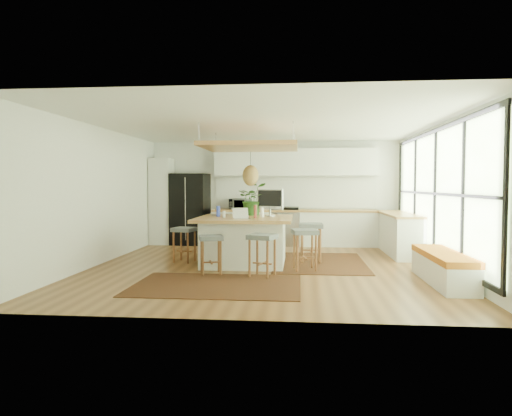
# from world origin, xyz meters

# --- Properties ---
(floor) EXTENTS (7.00, 7.00, 0.00)m
(floor) POSITION_xyz_m (0.00, 0.00, 0.00)
(floor) COLOR brown
(floor) RESTS_ON ground
(ceiling) EXTENTS (7.00, 7.00, 0.00)m
(ceiling) POSITION_xyz_m (0.00, 0.00, 2.70)
(ceiling) COLOR white
(ceiling) RESTS_ON ground
(wall_back) EXTENTS (6.50, 0.00, 6.50)m
(wall_back) POSITION_xyz_m (0.00, 3.50, 1.35)
(wall_back) COLOR white
(wall_back) RESTS_ON ground
(wall_front) EXTENTS (6.50, 0.00, 6.50)m
(wall_front) POSITION_xyz_m (0.00, -3.50, 1.35)
(wall_front) COLOR white
(wall_front) RESTS_ON ground
(wall_left) EXTENTS (0.00, 7.00, 7.00)m
(wall_left) POSITION_xyz_m (-3.25, 0.00, 1.35)
(wall_left) COLOR white
(wall_left) RESTS_ON ground
(wall_right) EXTENTS (0.00, 7.00, 7.00)m
(wall_right) POSITION_xyz_m (3.25, 0.00, 1.35)
(wall_right) COLOR white
(wall_right) RESTS_ON ground
(window_wall) EXTENTS (0.10, 6.20, 2.60)m
(window_wall) POSITION_xyz_m (3.22, 0.00, 1.40)
(window_wall) COLOR black
(window_wall) RESTS_ON wall_right
(pantry) EXTENTS (0.55, 0.60, 2.25)m
(pantry) POSITION_xyz_m (-2.95, 3.18, 1.12)
(pantry) COLOR silver
(pantry) RESTS_ON floor
(back_counter_base) EXTENTS (4.20, 0.60, 0.88)m
(back_counter_base) POSITION_xyz_m (0.55, 3.18, 0.44)
(back_counter_base) COLOR silver
(back_counter_base) RESTS_ON floor
(back_counter_top) EXTENTS (4.24, 0.64, 0.05)m
(back_counter_top) POSITION_xyz_m (0.55, 3.18, 0.90)
(back_counter_top) COLOR #A26F39
(back_counter_top) RESTS_ON back_counter_base
(backsplash) EXTENTS (4.20, 0.02, 0.80)m
(backsplash) POSITION_xyz_m (0.55, 3.48, 1.35)
(backsplash) COLOR white
(backsplash) RESTS_ON wall_back
(upper_cabinets) EXTENTS (4.20, 0.34, 0.70)m
(upper_cabinets) POSITION_xyz_m (0.55, 3.32, 2.15)
(upper_cabinets) COLOR silver
(upper_cabinets) RESTS_ON wall_back
(range) EXTENTS (0.76, 0.62, 1.00)m
(range) POSITION_xyz_m (0.30, 3.18, 0.50)
(range) COLOR #A5A5AA
(range) RESTS_ON floor
(right_counter_base) EXTENTS (0.60, 2.50, 0.88)m
(right_counter_base) POSITION_xyz_m (2.93, 2.00, 0.44)
(right_counter_base) COLOR silver
(right_counter_base) RESTS_ON floor
(right_counter_top) EXTENTS (0.64, 2.54, 0.05)m
(right_counter_top) POSITION_xyz_m (2.93, 2.00, 0.90)
(right_counter_top) COLOR #A26F39
(right_counter_top) RESTS_ON right_counter_base
(window_bench) EXTENTS (0.52, 2.00, 0.50)m
(window_bench) POSITION_xyz_m (2.95, -1.20, 0.25)
(window_bench) COLOR silver
(window_bench) RESTS_ON floor
(ceiling_panel) EXTENTS (1.86, 1.86, 0.80)m
(ceiling_panel) POSITION_xyz_m (-0.30, 0.40, 2.05)
(ceiling_panel) COLOR #A26F39
(ceiling_panel) RESTS_ON ceiling
(rug_near) EXTENTS (2.60, 1.80, 0.01)m
(rug_near) POSITION_xyz_m (-0.61, -1.70, 0.01)
(rug_near) COLOR black
(rug_near) RESTS_ON floor
(rug_right) EXTENTS (1.80, 2.60, 0.01)m
(rug_right) POSITION_xyz_m (1.08, 0.57, 0.01)
(rug_right) COLOR black
(rug_right) RESTS_ON floor
(fridge) EXTENTS (0.98, 0.80, 1.85)m
(fridge) POSITION_xyz_m (-2.19, 3.16, 0.93)
(fridge) COLOR black
(fridge) RESTS_ON floor
(island) EXTENTS (1.85, 1.85, 0.93)m
(island) POSITION_xyz_m (-0.40, 0.30, 0.47)
(island) COLOR #A26F39
(island) RESTS_ON floor
(stool_near_left) EXTENTS (0.50, 0.50, 0.68)m
(stool_near_left) POSITION_xyz_m (-0.87, -0.81, 0.35)
(stool_near_left) COLOR #4F5457
(stool_near_left) RESTS_ON floor
(stool_near_right) EXTENTS (0.54, 0.54, 0.73)m
(stool_near_right) POSITION_xyz_m (0.04, -0.93, 0.35)
(stool_near_right) COLOR #4F5457
(stool_near_right) RESTS_ON floor
(stool_right_front) EXTENTS (0.51, 0.51, 0.75)m
(stool_right_front) POSITION_xyz_m (0.77, -0.29, 0.35)
(stool_right_front) COLOR #4F5457
(stool_right_front) RESTS_ON floor
(stool_right_back) EXTENTS (0.48, 0.48, 0.79)m
(stool_right_back) POSITION_xyz_m (0.90, 0.62, 0.35)
(stool_right_back) COLOR #4F5457
(stool_right_back) RESTS_ON floor
(stool_left_side) EXTENTS (0.50, 0.50, 0.70)m
(stool_left_side) POSITION_xyz_m (-1.66, 0.43, 0.35)
(stool_left_side) COLOR #4F5457
(stool_left_side) RESTS_ON floor
(laptop) EXTENTS (0.39, 0.40, 0.22)m
(laptop) POSITION_xyz_m (-0.40, -0.22, 1.05)
(laptop) COLOR #A5A5AA
(laptop) RESTS_ON island
(monitor) EXTENTS (0.63, 0.46, 0.56)m
(monitor) POSITION_xyz_m (0.08, 0.62, 1.19)
(monitor) COLOR #A5A5AA
(monitor) RESTS_ON island
(microwave) EXTENTS (0.57, 0.44, 0.34)m
(microwave) POSITION_xyz_m (-0.87, 3.18, 1.10)
(microwave) COLOR #A5A5AA
(microwave) RESTS_ON back_counter_top
(island_plant) EXTENTS (0.68, 0.74, 0.53)m
(island_plant) POSITION_xyz_m (-0.29, 0.84, 1.19)
(island_plant) COLOR #1E4C19
(island_plant) RESTS_ON island
(island_bowl) EXTENTS (0.28, 0.28, 0.05)m
(island_bowl) POSITION_xyz_m (-1.05, 0.62, 0.96)
(island_bowl) COLOR white
(island_bowl) RESTS_ON island
(island_bottle_0) EXTENTS (0.07, 0.07, 0.19)m
(island_bottle_0) POSITION_xyz_m (-0.95, 0.40, 1.03)
(island_bottle_0) COLOR blue
(island_bottle_0) RESTS_ON island
(island_bottle_1) EXTENTS (0.07, 0.07, 0.19)m
(island_bottle_1) POSITION_xyz_m (-0.80, 0.15, 1.03)
(island_bottle_1) COLOR white
(island_bottle_1) RESTS_ON island
(island_bottle_2) EXTENTS (0.07, 0.07, 0.19)m
(island_bottle_2) POSITION_xyz_m (-0.15, -0.00, 1.03)
(island_bottle_2) COLOR brown
(island_bottle_2) RESTS_ON island
(island_bottle_3) EXTENTS (0.07, 0.07, 0.19)m
(island_bottle_3) POSITION_xyz_m (-0.05, 0.35, 1.03)
(island_bottle_3) COLOR white
(island_bottle_3) RESTS_ON island
(island_bottle_4) EXTENTS (0.07, 0.07, 0.19)m
(island_bottle_4) POSITION_xyz_m (-0.60, 0.55, 1.03)
(island_bottle_4) COLOR #62804D
(island_bottle_4) RESTS_ON island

